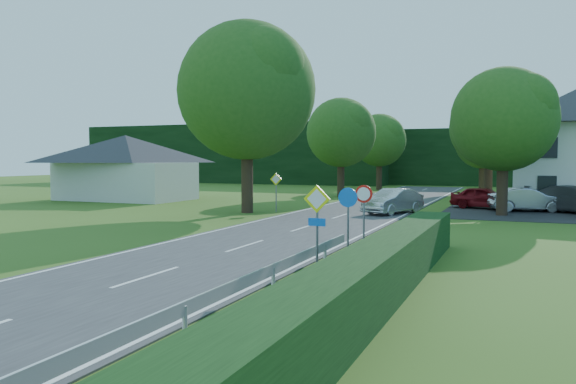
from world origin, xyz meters
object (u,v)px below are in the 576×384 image
at_px(parked_car_grey, 575,199).
at_px(motorcycle, 369,201).
at_px(parked_car_silver_a, 527,200).
at_px(streetlight, 497,140).
at_px(parked_car_red, 484,198).
at_px(moving_car, 393,201).

bearing_deg(parked_car_grey, motorcycle, 129.99).
distance_m(parked_car_silver_a, parked_car_grey, 2.71).
distance_m(streetlight, motorcycle, 8.87).
height_order(streetlight, parked_car_silver_a, streetlight).
bearing_deg(parked_car_red, parked_car_grey, -86.00).
height_order(parked_car_silver_a, parked_car_grey, parked_car_grey).
distance_m(moving_car, parked_car_silver_a, 8.64).
relative_size(moving_car, parked_car_red, 1.07).
xyz_separation_m(moving_car, motorcycle, (-2.32, 3.23, -0.29)).
bearing_deg(streetlight, moving_car, -148.25).
bearing_deg(streetlight, parked_car_grey, 15.51).
height_order(motorcycle, parked_car_silver_a, parked_car_silver_a).
bearing_deg(moving_car, parked_car_red, 70.61).
distance_m(motorcycle, parked_car_silver_a, 9.80).
distance_m(moving_car, parked_car_grey, 11.15).
relative_size(parked_car_red, parked_car_grey, 0.75).
xyz_separation_m(moving_car, parked_car_silver_a, (7.40, 4.47, -0.01)).
relative_size(moving_car, motorcycle, 2.63).
xyz_separation_m(streetlight, parked_car_silver_a, (1.80, 1.00, -3.69)).
xyz_separation_m(streetlight, motorcycle, (-7.92, -0.24, -3.97)).
bearing_deg(streetlight, motorcycle, -178.30).
relative_size(streetlight, parked_car_red, 1.90).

